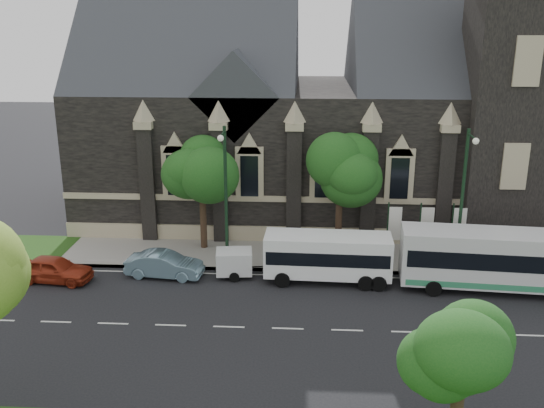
# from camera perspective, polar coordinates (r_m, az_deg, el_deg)

# --- Properties ---
(ground) EXTENTS (160.00, 160.00, 0.00)m
(ground) POSITION_cam_1_polar(r_m,az_deg,el_deg) (31.05, 1.50, -11.73)
(ground) COLOR black
(ground) RESTS_ON ground
(sidewalk) EXTENTS (80.00, 5.00, 0.15)m
(sidewalk) POSITION_cam_1_polar(r_m,az_deg,el_deg) (39.58, 1.95, -4.91)
(sidewalk) COLOR #9B958D
(sidewalk) RESTS_ON ground
(museum) EXTENTS (40.00, 17.70, 29.90)m
(museum) POSITION_cam_1_polar(r_m,az_deg,el_deg) (46.59, 8.72, 8.68)
(museum) COLOR black
(museum) RESTS_ON ground
(tree_park_east) EXTENTS (3.40, 3.40, 6.28)m
(tree_park_east) POSITION_cam_1_polar(r_m,az_deg,el_deg) (21.35, 18.00, -13.05)
(tree_park_east) COLOR black
(tree_park_east) RESTS_ON ground
(tree_walk_right) EXTENTS (4.08, 4.08, 7.80)m
(tree_walk_right) POSITION_cam_1_polar(r_m,az_deg,el_deg) (39.01, 6.81, 3.53)
(tree_walk_right) COLOR black
(tree_walk_right) RESTS_ON ground
(tree_walk_left) EXTENTS (3.91, 3.91, 7.64)m
(tree_walk_left) POSITION_cam_1_polar(r_m,az_deg,el_deg) (39.49, -6.38, 3.59)
(tree_walk_left) COLOR black
(tree_walk_left) RESTS_ON ground
(street_lamp_near) EXTENTS (0.36, 1.88, 9.00)m
(street_lamp_near) POSITION_cam_1_polar(r_m,az_deg,el_deg) (36.80, 17.70, 0.81)
(street_lamp_near) COLOR black
(street_lamp_near) RESTS_ON ground
(street_lamp_mid) EXTENTS (0.36, 1.88, 9.00)m
(street_lamp_mid) POSITION_cam_1_polar(r_m,az_deg,el_deg) (35.94, -4.45, 1.22)
(street_lamp_mid) COLOR black
(street_lamp_mid) RESTS_ON ground
(banner_flag_left) EXTENTS (0.90, 0.10, 4.00)m
(banner_flag_left) POSITION_cam_1_polar(r_m,az_deg,el_deg) (38.67, 11.33, -2.14)
(banner_flag_left) COLOR black
(banner_flag_left) RESTS_ON ground
(banner_flag_center) EXTENTS (0.90, 0.10, 4.00)m
(banner_flag_center) POSITION_cam_1_polar(r_m,az_deg,el_deg) (39.01, 14.24, -2.17)
(banner_flag_center) COLOR black
(banner_flag_center) RESTS_ON ground
(banner_flag_right) EXTENTS (0.90, 0.10, 4.00)m
(banner_flag_right) POSITION_cam_1_polar(r_m,az_deg,el_deg) (39.44, 17.09, -2.20)
(banner_flag_right) COLOR black
(banner_flag_right) RESTS_ON ground
(tour_coach) EXTENTS (12.25, 3.59, 3.53)m
(tour_coach) POSITION_cam_1_polar(r_m,az_deg,el_deg) (36.69, 21.64, -4.95)
(tour_coach) COLOR silver
(tour_coach) RESTS_ON ground
(shuttle_bus) EXTENTS (7.49, 2.83, 2.86)m
(shuttle_bus) POSITION_cam_1_polar(r_m,az_deg,el_deg) (35.68, 5.33, -4.81)
(shuttle_bus) COLOR white
(shuttle_bus) RESTS_ON ground
(box_trailer) EXTENTS (3.16, 1.87, 1.65)m
(box_trailer) POSITION_cam_1_polar(r_m,az_deg,el_deg) (36.44, -3.61, -5.51)
(box_trailer) COLOR silver
(box_trailer) RESTS_ON ground
(sedan) EXTENTS (4.79, 2.11, 1.53)m
(sedan) POSITION_cam_1_polar(r_m,az_deg,el_deg) (36.98, -10.17, -5.69)
(sedan) COLOR #7192A3
(sedan) RESTS_ON ground
(car_far_red) EXTENTS (4.71, 2.32, 1.55)m
(car_far_red) POSITION_cam_1_polar(r_m,az_deg,el_deg) (38.05, -19.96, -5.83)
(car_far_red) COLOR #9B2D16
(car_far_red) RESTS_ON ground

